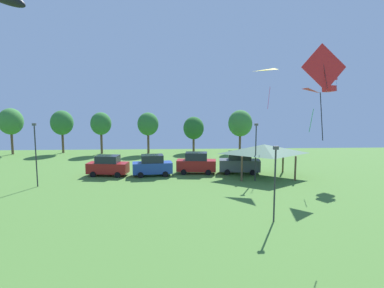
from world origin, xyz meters
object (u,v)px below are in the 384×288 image
object	(u,v)px
light_post_1	(256,149)
treeline_tree_5	(240,123)
treeline_tree_2	(101,124)
treeline_tree_3	(148,124)
park_pavilion	(264,149)
parked_car_second_from_left	(152,165)
light_post_3	(36,151)
parked_car_leftmost	(108,166)
parked_car_rightmost_in_row	(240,163)
treeline_tree_1	(62,123)
treeline_tree_4	(194,128)
parked_car_third_from_left	(196,163)
light_post_2	(275,179)
kite_flying_4	(324,70)
treeline_tree_0	(11,122)
kite_flying_0	(320,103)
kite_flying_9	(274,77)
kite_flying_8	(330,83)

from	to	relation	value
light_post_1	treeline_tree_5	bearing A→B (deg)	83.76
light_post_1	treeline_tree_5	size ratio (longest dim) A/B	0.88
treeline_tree_2	treeline_tree_3	size ratio (longest dim) A/B	1.01
treeline_tree_3	park_pavilion	bearing A→B (deg)	-51.19
parked_car_second_from_left	light_post_3	size ratio (longest dim) A/B	0.73
parked_car_leftmost	treeline_tree_3	xyz separation A→B (m)	(3.30, 16.16, 3.53)
parked_car_rightmost_in_row	treeline_tree_1	size ratio (longest dim) A/B	0.71
treeline_tree_4	treeline_tree_1	bearing A→B (deg)	179.82
parked_car_third_from_left	light_post_3	bearing A→B (deg)	-155.68
parked_car_leftmost	treeline_tree_3	bearing A→B (deg)	86.44
parked_car_second_from_left	light_post_2	bearing A→B (deg)	-65.15
kite_flying_4	light_post_2	xyz separation A→B (m)	(-2.09, 2.23, -7.17)
treeline_tree_4	parked_car_rightmost_in_row	bearing A→B (deg)	-75.52
treeline_tree_0	treeline_tree_4	xyz separation A→B (m)	(28.50, 1.08, -1.23)
kite_flying_0	treeline_tree_3	distance (m)	28.56
kite_flying_4	light_post_1	bearing A→B (deg)	92.16
kite_flying_9	treeline_tree_4	world-z (taller)	kite_flying_9
light_post_2	treeline_tree_5	distance (m)	32.32
kite_flying_4	treeline_tree_0	world-z (taller)	kite_flying_4
parked_car_leftmost	light_post_3	xyz separation A→B (m)	(-5.96, -4.64, 2.38)
kite_flying_8	treeline_tree_0	size ratio (longest dim) A/B	0.27
parked_car_leftmost	park_pavilion	size ratio (longest dim) A/B	0.63
parked_car_rightmost_in_row	parked_car_leftmost	bearing A→B (deg)	-171.41
parked_car_leftmost	light_post_1	size ratio (longest dim) A/B	0.77
parked_car_third_from_left	park_pavilion	size ratio (longest dim) A/B	0.63
kite_flying_0	treeline_tree_5	distance (m)	22.68
kite_flying_4	treeline_tree_0	size ratio (longest dim) A/B	0.81
light_post_1	treeline_tree_4	xyz separation A→B (m)	(-5.33, 20.64, 0.48)
treeline_tree_1	treeline_tree_4	size ratio (longest dim) A/B	1.18
kite_flying_9	light_post_1	bearing A→B (deg)	-123.17
kite_flying_0	kite_flying_9	bearing A→B (deg)	111.02
parked_car_leftmost	light_post_1	world-z (taller)	light_post_1
kite_flying_8	treeline_tree_3	world-z (taller)	kite_flying_8
parked_car_leftmost	treeline_tree_0	distance (m)	24.51
kite_flying_8	treeline_tree_2	xyz separation A→B (m)	(-28.83, 16.62, -5.56)
kite_flying_0	parked_car_third_from_left	distance (m)	14.86
kite_flying_8	parked_car_rightmost_in_row	size ratio (longest dim) A/B	0.41
park_pavilion	kite_flying_4	bearing A→B (deg)	-93.05
kite_flying_9	treeline_tree_0	bearing A→B (deg)	157.88
kite_flying_8	treeline_tree_3	size ratio (longest dim) A/B	0.30
treeline_tree_4	treeline_tree_2	bearing A→B (deg)	-175.69
parked_car_second_from_left	treeline_tree_1	world-z (taller)	treeline_tree_1
kite_flying_9	light_post_3	world-z (taller)	kite_flying_9
kite_flying_9	park_pavilion	xyz separation A→B (m)	(-1.59, -2.57, -7.98)
park_pavilion	light_post_2	distance (m)	14.45
kite_flying_8	parked_car_leftmost	size ratio (longest dim) A/B	0.42
treeline_tree_1	treeline_tree_4	xyz separation A→B (m)	(21.07, -0.06, -0.93)
parked_car_third_from_left	treeline_tree_0	xyz separation A→B (m)	(-27.88, 15.57, 3.93)
parked_car_rightmost_in_row	treeline_tree_5	size ratio (longest dim) A/B	0.70
treeline_tree_4	kite_flying_0	bearing A→B (deg)	-64.40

